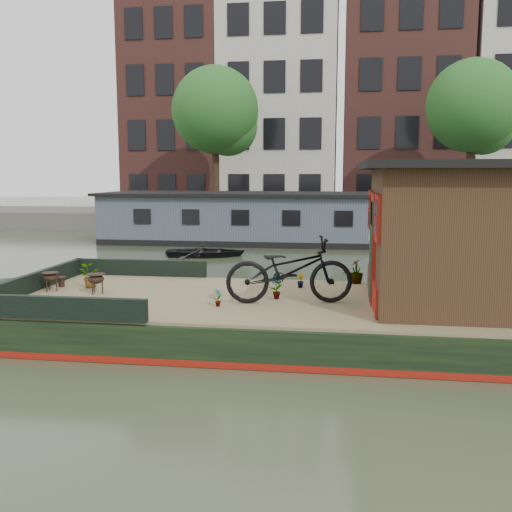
# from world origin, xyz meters

# --- Properties ---
(ground) EXTENTS (120.00, 120.00, 0.00)m
(ground) POSITION_xyz_m (0.00, 0.00, 0.00)
(ground) COLOR #273421
(ground) RESTS_ON ground
(houseboat_hull) EXTENTS (14.01, 4.02, 0.60)m
(houseboat_hull) POSITION_xyz_m (-1.33, 0.00, 0.27)
(houseboat_hull) COLOR black
(houseboat_hull) RESTS_ON ground
(houseboat_deck) EXTENTS (11.80, 3.80, 0.05)m
(houseboat_deck) POSITION_xyz_m (0.00, 0.00, 0.62)
(houseboat_deck) COLOR #77684A
(houseboat_deck) RESTS_ON houseboat_hull
(bow_bulwark) EXTENTS (3.00, 4.00, 0.35)m
(bow_bulwark) POSITION_xyz_m (-5.07, 0.00, 0.82)
(bow_bulwark) COLOR black
(bow_bulwark) RESTS_ON houseboat_deck
(cabin) EXTENTS (4.00, 3.50, 2.42)m
(cabin) POSITION_xyz_m (2.19, 0.00, 1.88)
(cabin) COLOR black
(cabin) RESTS_ON houseboat_deck
(bicycle) EXTENTS (2.30, 1.17, 1.15)m
(bicycle) POSITION_xyz_m (-1.00, -0.29, 1.23)
(bicycle) COLOR black
(bicycle) RESTS_ON houseboat_deck
(potted_plant_a) EXTENTS (0.27, 0.22, 0.44)m
(potted_plant_a) POSITION_xyz_m (-1.25, -0.02, 0.87)
(potted_plant_a) COLOR brown
(potted_plant_a) RESTS_ON houseboat_deck
(potted_plant_b) EXTENTS (0.18, 0.19, 0.28)m
(potted_plant_b) POSITION_xyz_m (-0.90, 1.08, 0.79)
(potted_plant_b) COLOR brown
(potted_plant_b) RESTS_ON houseboat_deck
(potted_plant_c) EXTENTS (0.49, 0.44, 0.46)m
(potted_plant_c) POSITION_xyz_m (-5.01, 0.48, 0.88)
(potted_plant_c) COLOR #B46C34
(potted_plant_c) RESTS_ON houseboat_deck
(potted_plant_d) EXTENTS (0.30, 0.30, 0.52)m
(potted_plant_d) POSITION_xyz_m (0.20, 1.70, 0.91)
(potted_plant_d) COLOR brown
(potted_plant_d) RESTS_ON houseboat_deck
(potted_plant_e) EXTENTS (0.17, 0.19, 0.31)m
(potted_plant_e) POSITION_xyz_m (-2.17, -0.74, 0.80)
(potted_plant_e) COLOR #A23A2F
(potted_plant_e) RESTS_ON houseboat_deck
(brazier_front) EXTENTS (0.45, 0.45, 0.38)m
(brazier_front) POSITION_xyz_m (-4.63, -0.07, 0.84)
(brazier_front) COLOR black
(brazier_front) RESTS_ON houseboat_deck
(brazier_rear) EXTENTS (0.34, 0.34, 0.37)m
(brazier_rear) POSITION_xyz_m (-5.60, 0.05, 0.83)
(brazier_rear) COLOR black
(brazier_rear) RESTS_ON houseboat_deck
(bollard_port) EXTENTS (0.18, 0.18, 0.20)m
(bollard_port) POSITION_xyz_m (-5.60, 0.48, 0.75)
(bollard_port) COLOR black
(bollard_port) RESTS_ON houseboat_deck
(dinghy) EXTENTS (3.04, 2.38, 0.57)m
(dinghy) POSITION_xyz_m (-4.80, 9.49, 0.29)
(dinghy) COLOR black
(dinghy) RESTS_ON ground
(far_houseboat) EXTENTS (20.40, 4.40, 2.11)m
(far_houseboat) POSITION_xyz_m (0.00, 14.00, 0.97)
(far_houseboat) COLOR #454D5C
(far_houseboat) RESTS_ON ground
(quay) EXTENTS (60.00, 6.00, 0.90)m
(quay) POSITION_xyz_m (0.00, 20.50, 0.45)
(quay) COLOR #47443F
(quay) RESTS_ON ground
(townhouse_row) EXTENTS (27.25, 8.00, 16.50)m
(townhouse_row) POSITION_xyz_m (0.15, 27.50, 7.90)
(townhouse_row) COLOR brown
(townhouse_row) RESTS_ON ground
(tree_left) EXTENTS (4.40, 4.40, 7.40)m
(tree_left) POSITION_xyz_m (-6.36, 19.07, 5.89)
(tree_left) COLOR #332316
(tree_left) RESTS_ON quay
(tree_right) EXTENTS (4.40, 4.40, 7.40)m
(tree_right) POSITION_xyz_m (6.14, 19.07, 5.89)
(tree_right) COLOR #332316
(tree_right) RESTS_ON quay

